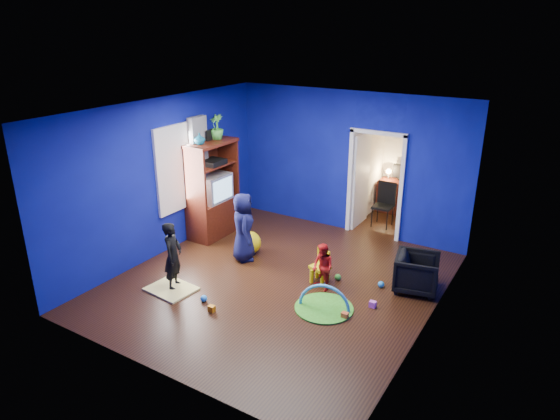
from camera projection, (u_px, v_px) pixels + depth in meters
The scene contains 34 objects.
floor at pixel (277, 282), 8.45m from camera, with size 5.00×5.50×0.01m, color black.
ceiling at pixel (277, 110), 7.42m from camera, with size 5.00×5.50×0.01m, color white.
wall_back at pixel (349, 163), 10.13m from camera, with size 5.00×0.02×2.90m, color navy.
wall_front at pixel (152, 271), 5.75m from camera, with size 5.00×0.02×2.90m, color navy.
wall_left at pixel (162, 178), 9.16m from camera, with size 0.02×5.50×2.90m, color navy.
wall_right at pixel (435, 235), 6.71m from camera, with size 0.02×5.50×2.90m, color navy.
alcove at pixel (391, 167), 10.60m from camera, with size 1.00×1.75×2.50m, color silver, non-canonical shape.
armchair at pixel (417, 273), 8.10m from camera, with size 0.67×0.69×0.63m, color black.
child_black at pixel (173, 256), 8.09m from camera, with size 0.42×0.28×1.15m, color black.
child_navy at pixel (243, 227), 9.06m from camera, with size 0.63×0.41×1.28m, color #0E1235.
toddler_red at pixel (323, 267), 8.10m from camera, with size 0.39×0.30×0.80m, color red.
vase at pixel (199, 139), 9.40m from camera, with size 0.21×0.21×0.22m, color #0C5060.
potted_plant at pixel (216, 127), 9.77m from camera, with size 0.27×0.27×0.49m, color green.
tv_armoire at pixel (212, 189), 10.02m from camera, with size 0.58×1.14×1.96m, color #41100A.
crt_tv at pixel (214, 188), 9.99m from camera, with size 0.46×0.70×0.54m, color silver.
yellow_blanket at pixel (171, 289), 8.21m from camera, with size 0.75×0.60×0.03m, color #F2E07A.
hopper_ball at pixel (249, 243), 9.43m from camera, with size 0.44×0.44×0.44m, color yellow.
kid_chair at pixel (320, 268), 8.39m from camera, with size 0.28×0.28×0.50m, color yellow.
play_mat at pixel (324, 308), 7.67m from camera, with size 0.90×0.90×0.02m, color green.
toy_arch at pixel (324, 308), 7.67m from camera, with size 0.81×0.81×0.05m, color #3F8CD8.
window_left at pixel (175, 168), 9.40m from camera, with size 0.03×0.95×1.55m, color white.
curtain at pixel (200, 177), 9.88m from camera, with size 0.14×0.42×2.40m, color slate.
doorway at pixel (375, 186), 9.97m from camera, with size 1.16×0.10×2.10m, color white.
study_desk at pixel (398, 197), 11.42m from camera, with size 0.88×0.44×0.75m, color #3D140A.
desk_monitor at pixel (402, 172), 11.31m from camera, with size 0.40×0.05×0.32m, color black.
desk_lamp at pixel (389, 171), 11.41m from camera, with size 0.14×0.14×0.14m, color #FFD88C.
folding_chair at pixel (383, 206), 10.62m from camera, with size 0.40×0.40×0.92m, color black.
book_shelf at pixel (406, 125), 10.92m from camera, with size 0.88×0.24×0.04m, color white.
toy_0 at pixel (345, 316), 7.40m from camera, with size 0.10×0.08×0.10m, color #E15625.
toy_1 at pixel (381, 284), 8.28m from camera, with size 0.11×0.11×0.11m, color #268ADC.
toy_2 at pixel (212, 309), 7.58m from camera, with size 0.10×0.08×0.10m, color orange.
toy_3 at pixel (338, 277), 8.51m from camera, with size 0.11×0.11×0.11m, color green.
toy_4 at pixel (373, 304), 7.70m from camera, with size 0.10×0.08×0.10m, color #DE53D3.
toy_5 at pixel (204, 298), 7.86m from camera, with size 0.11×0.11×0.11m, color #298AE9.
Camera 1 is at (3.95, -6.34, 4.14)m, focal length 32.00 mm.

